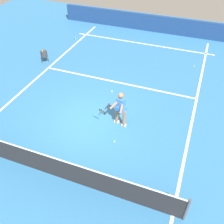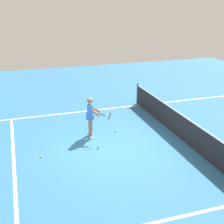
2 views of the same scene
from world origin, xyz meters
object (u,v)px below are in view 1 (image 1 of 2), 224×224
tennis_player (120,108)px  tennis_ball_mid (112,91)px  ball_hopper (44,54)px  tennis_ball_far (194,66)px  water_bottle (75,38)px  tennis_ball_near (114,142)px

tennis_player → tennis_ball_mid: 2.44m
tennis_player → ball_hopper: bearing=-30.6°
tennis_ball_far → water_bottle: size_ratio=0.28×
tennis_ball_near → tennis_ball_mid: (1.26, -3.03, 0.00)m
tennis_player → tennis_ball_far: size_ratio=23.48×
tennis_ball_near → ball_hopper: size_ratio=0.09×
tennis_ball_mid → ball_hopper: bearing=-16.3°
tennis_ball_near → water_bottle: (5.57, -7.63, 0.09)m
tennis_ball_near → water_bottle: water_bottle is taller
tennis_ball_mid → ball_hopper: size_ratio=0.09×
tennis_player → water_bottle: tennis_player is taller
tennis_ball_mid → tennis_ball_far: size_ratio=1.00×
tennis_player → ball_hopper: (5.62, -3.33, -0.30)m
tennis_ball_near → tennis_ball_far: same height
tennis_ball_mid → tennis_ball_far: bearing=-131.4°
tennis_ball_far → ball_hopper: ball_hopper is taller
tennis_player → tennis_ball_far: tennis_player is taller
tennis_ball_far → water_bottle: water_bottle is taller
tennis_ball_near → tennis_ball_mid: same height
tennis_player → tennis_ball_near: bearing=98.2°
tennis_ball_mid → water_bottle: water_bottle is taller
tennis_player → tennis_ball_mid: bearing=-61.1°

